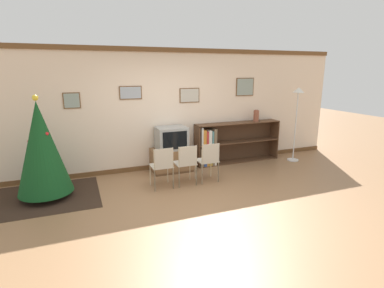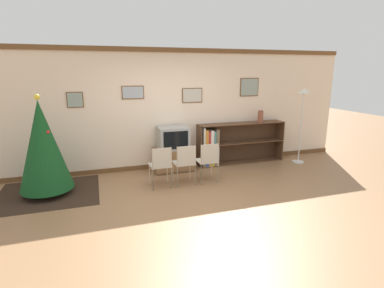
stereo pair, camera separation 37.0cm
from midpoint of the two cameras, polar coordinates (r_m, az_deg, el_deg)
ground_plane at (r=5.25m, az=3.03°, el=-11.17°), size 24.00×24.00×0.00m
wall_back at (r=6.85m, az=-3.21°, el=6.58°), size 9.05×0.11×2.70m
area_rug at (r=6.12m, az=-24.07°, el=-8.62°), size 1.78×1.56×0.01m
christmas_tree at (r=5.86m, az=-24.94°, el=-0.36°), size 0.92×0.92×1.82m
tv_console at (r=6.77m, az=-2.01°, el=-2.97°), size 0.90×0.54×0.51m
television at (r=6.64m, az=-2.05°, el=1.18°), size 0.66×0.51×0.50m
folding_chair_left at (r=5.73m, az=-4.10°, el=-3.92°), size 0.40×0.40×0.82m
folding_chair_center at (r=5.85m, az=0.48°, el=-3.49°), size 0.40×0.40×0.82m
folding_chair_right at (r=6.02m, az=4.83°, el=-3.06°), size 0.40×0.40×0.82m
bookshelf at (r=7.28m, az=8.01°, el=-0.18°), size 2.19×0.36×0.99m
vase at (r=7.53m, az=14.30°, el=5.14°), size 0.13×0.13×0.29m
standing_lamp at (r=7.68m, az=21.68°, el=6.75°), size 0.28×0.28×1.82m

